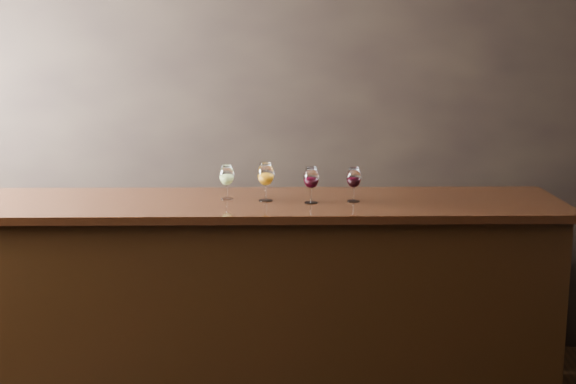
# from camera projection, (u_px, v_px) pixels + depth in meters

# --- Properties ---
(room_shell) EXTENTS (5.02, 4.52, 2.81)m
(room_shell) POSITION_uv_depth(u_px,v_px,m) (148.00, 98.00, 3.02)
(room_shell) COLOR black
(room_shell) RESTS_ON ground
(bar_counter) EXTENTS (3.24, 0.94, 1.12)m
(bar_counter) POSITION_uv_depth(u_px,v_px,m) (258.00, 307.00, 4.44)
(bar_counter) COLOR black
(bar_counter) RESTS_ON ground
(bar_top) EXTENTS (3.35, 1.02, 0.04)m
(bar_top) POSITION_uv_depth(u_px,v_px,m) (257.00, 205.00, 4.32)
(bar_top) COLOR black
(bar_top) RESTS_ON bar_counter
(back_bar_shelf) EXTENTS (2.24, 0.40, 0.81)m
(back_bar_shelf) POSITION_uv_depth(u_px,v_px,m) (296.00, 294.00, 5.14)
(back_bar_shelf) COLOR black
(back_bar_shelf) RESTS_ON ground
(glass_white) EXTENTS (0.08, 0.08, 0.19)m
(glass_white) POSITION_uv_depth(u_px,v_px,m) (227.00, 176.00, 4.34)
(glass_white) COLOR white
(glass_white) RESTS_ON bar_top
(glass_amber) EXTENTS (0.09, 0.09, 0.21)m
(glass_amber) POSITION_uv_depth(u_px,v_px,m) (266.00, 175.00, 4.30)
(glass_amber) COLOR white
(glass_amber) RESTS_ON bar_top
(glass_red_a) EXTENTS (0.08, 0.08, 0.20)m
(glass_red_a) POSITION_uv_depth(u_px,v_px,m) (311.00, 179.00, 4.24)
(glass_red_a) COLOR white
(glass_red_a) RESTS_ON bar_top
(glass_red_b) EXTENTS (0.08, 0.08, 0.19)m
(glass_red_b) POSITION_uv_depth(u_px,v_px,m) (354.00, 179.00, 4.28)
(glass_red_b) COLOR white
(glass_red_b) RESTS_ON bar_top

